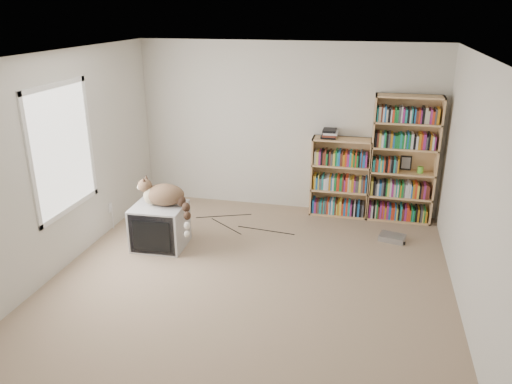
% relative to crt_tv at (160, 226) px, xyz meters
% --- Properties ---
extents(floor, '(4.50, 5.00, 0.01)m').
position_rel_crt_tv_xyz_m(floor, '(1.35, -0.75, -0.28)').
color(floor, tan).
rests_on(floor, ground).
extents(wall_back, '(4.50, 0.02, 2.50)m').
position_rel_crt_tv_xyz_m(wall_back, '(1.35, 1.75, 0.97)').
color(wall_back, beige).
rests_on(wall_back, floor).
extents(wall_front, '(4.50, 0.02, 2.50)m').
position_rel_crt_tv_xyz_m(wall_front, '(1.35, -3.25, 0.97)').
color(wall_front, beige).
rests_on(wall_front, floor).
extents(wall_left, '(0.02, 5.00, 2.50)m').
position_rel_crt_tv_xyz_m(wall_left, '(-0.90, -0.75, 0.97)').
color(wall_left, beige).
rests_on(wall_left, floor).
extents(wall_right, '(0.02, 5.00, 2.50)m').
position_rel_crt_tv_xyz_m(wall_right, '(3.60, -0.75, 0.97)').
color(wall_right, beige).
rests_on(wall_right, floor).
extents(ceiling, '(4.50, 5.00, 0.02)m').
position_rel_crt_tv_xyz_m(ceiling, '(1.35, -0.75, 2.22)').
color(ceiling, white).
rests_on(ceiling, wall_back).
extents(window, '(0.02, 1.22, 1.52)m').
position_rel_crt_tv_xyz_m(window, '(-0.89, -0.55, 1.12)').
color(window, white).
rests_on(window, wall_left).
extents(crt_tv, '(0.67, 0.62, 0.56)m').
position_rel_crt_tv_xyz_m(crt_tv, '(0.00, 0.00, 0.00)').
color(crt_tv, '#ABABAE').
rests_on(crt_tv, floor).
extents(cat, '(0.79, 0.55, 0.61)m').
position_rel_crt_tv_xyz_m(cat, '(0.13, 0.00, 0.39)').
color(cat, '#372516').
rests_on(cat, crt_tv).
extents(bookcase_tall, '(0.91, 0.30, 1.82)m').
position_rel_crt_tv_xyz_m(bookcase_tall, '(3.05, 1.61, 0.58)').
color(bookcase_tall, tan).
rests_on(bookcase_tall, floor).
extents(bookcase_short, '(0.85, 0.30, 1.17)m').
position_rel_crt_tv_xyz_m(bookcase_short, '(2.18, 1.61, 0.25)').
color(bookcase_short, tan).
rests_on(bookcase_short, floor).
extents(book_stack, '(0.22, 0.28, 0.12)m').
position_rel_crt_tv_xyz_m(book_stack, '(1.99, 1.60, 0.95)').
color(book_stack, red).
rests_on(book_stack, bookcase_short).
extents(green_mug, '(0.08, 0.08, 0.09)m').
position_rel_crt_tv_xyz_m(green_mug, '(3.29, 1.59, 0.51)').
color(green_mug, '#65C638').
rests_on(green_mug, bookcase_tall).
extents(framed_print, '(0.15, 0.05, 0.20)m').
position_rel_crt_tv_xyz_m(framed_print, '(3.09, 1.69, 0.56)').
color(framed_print, black).
rests_on(framed_print, bookcase_tall).
extents(dvd_player, '(0.37, 0.30, 0.07)m').
position_rel_crt_tv_xyz_m(dvd_player, '(2.96, 0.84, -0.24)').
color(dvd_player, '#9E9EA3').
rests_on(dvd_player, floor).
extents(wall_outlet, '(0.01, 0.08, 0.13)m').
position_rel_crt_tv_xyz_m(wall_outlet, '(-0.89, 0.34, 0.04)').
color(wall_outlet, silver).
rests_on(wall_outlet, wall_left).
extents(floor_cables, '(1.20, 0.70, 0.01)m').
position_rel_crt_tv_xyz_m(floor_cables, '(0.99, 0.97, -0.28)').
color(floor_cables, black).
rests_on(floor_cables, floor).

